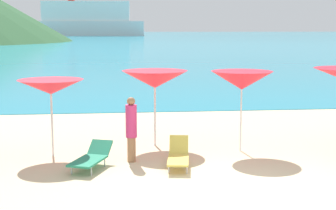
# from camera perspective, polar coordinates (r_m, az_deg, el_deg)

# --- Properties ---
(ground_plane) EXTENTS (50.00, 100.00, 0.30)m
(ground_plane) POSITION_cam_1_polar(r_m,az_deg,el_deg) (20.84, 0.41, -1.41)
(ground_plane) COLOR beige
(ocean_water) EXTENTS (650.00, 440.00, 0.02)m
(ocean_water) POSITION_cam_1_polar(r_m,az_deg,el_deg) (240.87, -5.73, 7.81)
(ocean_water) COLOR teal
(ocean_water) RESTS_ON ground_plane
(umbrella_3) EXTENTS (1.78, 1.78, 2.12)m
(umbrella_3) POSITION_cam_1_polar(r_m,az_deg,el_deg) (14.07, -13.08, 1.98)
(umbrella_3) COLOR silver
(umbrella_3) RESTS_ON ground_plane
(umbrella_4) EXTENTS (1.96, 1.96, 2.26)m
(umbrella_4) POSITION_cam_1_polar(r_m,az_deg,el_deg) (14.97, -1.49, 2.90)
(umbrella_4) COLOR silver
(umbrella_4) RESTS_ON ground_plane
(umbrella_5) EXTENTS (1.76, 1.76, 2.30)m
(umbrella_5) POSITION_cam_1_polar(r_m,az_deg,el_deg) (14.42, 8.31, 2.76)
(umbrella_5) COLOR silver
(umbrella_5) RESTS_ON ground_plane
(lounge_chair_5) EXTENTS (0.73, 1.55, 0.69)m
(lounge_chair_5) POSITION_cam_1_polar(r_m,az_deg,el_deg) (12.90, 1.18, -5.71)
(lounge_chair_5) COLOR #D8BF4C
(lounge_chair_5) RESTS_ON ground_plane
(lounge_chair_8) EXTENTS (1.14, 1.68, 0.58)m
(lounge_chair_8) POSITION_cam_1_polar(r_m,az_deg,el_deg) (12.90, -8.64, -5.84)
(lounge_chair_8) COLOR #268C66
(lounge_chair_8) RESTS_ON ground_plane
(beachgoer_1) EXTENTS (0.30, 0.30, 1.72)m
(beachgoer_1) POSITION_cam_1_polar(r_m,az_deg,el_deg) (13.29, -4.16, -2.53)
(beachgoer_1) COLOR #A3704C
(beachgoer_1) RESTS_ON ground_plane
(cruise_ship) EXTENTS (51.20, 12.29, 18.06)m
(cruise_ship) POSITION_cam_1_polar(r_m,az_deg,el_deg) (228.67, -9.22, 9.37)
(cruise_ship) COLOR white
(cruise_ship) RESTS_ON ocean_water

